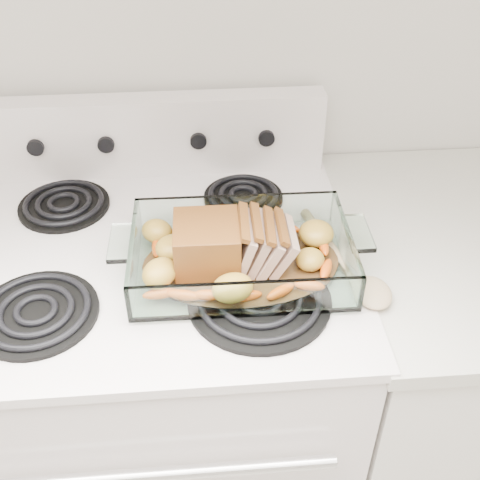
{
  "coord_description": "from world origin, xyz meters",
  "views": [
    {
      "loc": [
        0.09,
        0.75,
        1.67
      ],
      "look_at": [
        0.17,
        1.6,
        0.99
      ],
      "focal_mm": 45.0,
      "sensor_mm": 36.0,
      "label": 1
    }
  ],
  "objects": [
    {
      "name": "electric_range",
      "position": [
        0.0,
        1.66,
        0.48
      ],
      "size": [
        0.78,
        0.7,
        1.12
      ],
      "color": "white",
      "rests_on": "ground"
    },
    {
      "name": "baking_dish",
      "position": [
        0.17,
        1.58,
        0.96
      ],
      "size": [
        0.39,
        0.26,
        0.07
      ],
      "rotation": [
        0.0,
        0.0,
        -0.02
      ],
      "color": "white",
      "rests_on": "electric_range"
    },
    {
      "name": "pork_roast",
      "position": [
        0.13,
        1.58,
        1.0
      ],
      "size": [
        0.22,
        0.12,
        0.09
      ],
      "rotation": [
        0.0,
        0.0,
        -0.27
      ],
      "color": "brown",
      "rests_on": "baking_dish"
    },
    {
      "name": "counter_right",
      "position": [
        0.67,
        1.66,
        0.47
      ],
      "size": [
        0.58,
        0.68,
        0.93
      ],
      "color": "white",
      "rests_on": "ground"
    },
    {
      "name": "wooden_spoon",
      "position": [
        0.37,
        1.55,
        0.95
      ],
      "size": [
        0.12,
        0.3,
        0.02
      ],
      "rotation": [
        0.0,
        0.0,
        0.24
      ],
      "color": "tan",
      "rests_on": "electric_range"
    },
    {
      "name": "roast_vegetables",
      "position": [
        0.16,
        1.62,
        0.97
      ],
      "size": [
        0.37,
        0.2,
        0.05
      ],
      "rotation": [
        0.0,
        0.0,
        -0.42
      ],
      "color": "#E25304",
      "rests_on": "baking_dish"
    }
  ]
}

